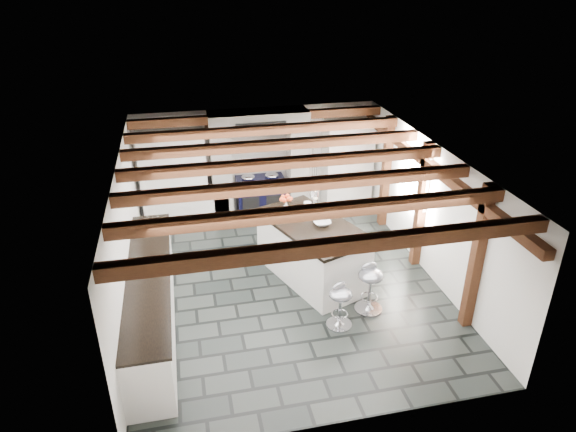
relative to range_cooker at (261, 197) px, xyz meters
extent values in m
plane|color=black|center=(0.00, -2.68, -0.47)|extent=(6.00, 6.00, 0.00)
plane|color=white|center=(0.00, 0.32, 0.68)|extent=(5.00, 0.00, 5.00)
plane|color=white|center=(-2.50, -2.68, 0.68)|extent=(0.00, 6.00, 6.00)
plane|color=white|center=(2.50, -2.68, 0.68)|extent=(0.00, 6.00, 6.00)
plane|color=white|center=(0.00, -2.68, 1.83)|extent=(6.00, 6.00, 0.00)
cube|color=white|center=(-0.80, 0.02, 0.48)|extent=(0.40, 0.60, 1.90)
cube|color=white|center=(0.80, 0.02, 0.48)|extent=(0.40, 0.60, 1.90)
cube|color=#522D17|center=(0.00, 0.02, 1.52)|extent=(2.10, 0.65, 0.18)
cube|color=white|center=(0.00, 0.02, 1.68)|extent=(2.00, 0.60, 0.31)
cube|color=black|center=(0.00, -0.30, 1.58)|extent=(1.00, 0.03, 0.22)
cube|color=silver|center=(0.00, -0.31, 1.58)|extent=(0.90, 0.01, 0.14)
cube|color=white|center=(-1.75, 0.02, 0.53)|extent=(1.30, 0.58, 2.00)
cube|color=white|center=(1.90, 0.02, 0.53)|extent=(1.00, 0.58, 2.00)
cube|color=white|center=(-2.20, -3.28, -0.03)|extent=(0.60, 3.80, 0.88)
cube|color=black|center=(-2.20, -3.28, 0.43)|extent=(0.64, 3.80, 0.04)
cube|color=white|center=(-1.05, 0.02, -0.03)|extent=(0.70, 0.60, 0.88)
cube|color=black|center=(-1.05, 0.02, 0.43)|extent=(0.74, 0.64, 0.04)
cube|color=#522D17|center=(2.42, -2.68, 1.48)|extent=(0.15, 5.80, 0.14)
plane|color=white|center=(2.48, -2.08, 1.08)|extent=(0.00, 0.90, 0.90)
cube|color=#522D17|center=(0.00, -5.28, 1.74)|extent=(5.00, 0.16, 0.16)
cube|color=#522D17|center=(0.00, -4.41, 1.74)|extent=(5.00, 0.16, 0.16)
cube|color=#522D17|center=(0.00, -3.54, 1.74)|extent=(5.00, 0.16, 0.16)
cube|color=#522D17|center=(0.00, -2.68, 1.74)|extent=(5.00, 0.16, 0.16)
cube|color=#522D17|center=(0.00, -1.81, 1.74)|extent=(5.00, 0.16, 0.16)
cube|color=#522D17|center=(0.00, -0.94, 1.74)|extent=(5.00, 0.16, 0.16)
cube|color=#522D17|center=(0.00, -0.08, 1.74)|extent=(5.00, 0.16, 0.16)
cube|color=#522D17|center=(2.42, -4.28, 0.68)|extent=(0.15, 0.15, 2.30)
cube|color=#522D17|center=(2.42, -2.48, 0.68)|extent=(0.15, 0.15, 2.30)
cube|color=#522D17|center=(2.42, -0.88, 0.68)|extent=(0.15, 0.15, 2.30)
cylinder|color=black|center=(0.45, -2.73, 1.46)|extent=(0.01, 0.01, 0.56)
cylinder|color=white|center=(0.45, -2.73, 1.13)|extent=(0.09, 0.09, 0.22)
cylinder|color=black|center=(0.50, -2.43, 1.46)|extent=(0.01, 0.01, 0.56)
cylinder|color=white|center=(0.50, -2.43, 1.13)|extent=(0.09, 0.09, 0.22)
cylinder|color=black|center=(0.55, -2.13, 1.46)|extent=(0.01, 0.01, 0.56)
cylinder|color=white|center=(0.55, -2.13, 1.13)|extent=(0.09, 0.09, 0.22)
cube|color=black|center=(0.00, 0.00, -0.02)|extent=(1.00, 0.60, 0.90)
ellipsoid|color=silver|center=(-0.25, 0.00, 0.46)|extent=(0.28, 0.28, 0.11)
ellipsoid|color=silver|center=(0.25, 0.00, 0.46)|extent=(0.28, 0.28, 0.11)
cylinder|color=silver|center=(0.00, -0.32, 0.35)|extent=(0.95, 0.03, 0.03)
cube|color=black|center=(-0.25, -0.30, -0.02)|extent=(0.35, 0.02, 0.30)
cube|color=black|center=(0.25, -0.30, -0.02)|extent=(0.35, 0.02, 0.30)
cube|color=white|center=(0.47, -2.52, 0.02)|extent=(1.65, 2.23, 0.98)
cube|color=black|center=(0.47, -2.52, 0.54)|extent=(1.76, 2.34, 0.06)
imported|color=white|center=(0.11, -2.06, 0.68)|extent=(0.26, 0.26, 0.21)
ellipsoid|color=#E1471F|center=(0.11, -2.06, 0.85)|extent=(0.22, 0.22, 0.13)
cylinder|color=white|center=(0.48, -2.10, 0.67)|extent=(0.13, 0.13, 0.20)
imported|color=white|center=(0.61, -2.59, 0.60)|extent=(0.37, 0.37, 0.07)
cylinder|color=white|center=(0.71, -2.37, 0.63)|extent=(0.06, 0.06, 0.11)
cylinder|color=white|center=(0.71, -2.37, 0.69)|extent=(0.24, 0.24, 0.02)
cylinder|color=beige|center=(0.71, -2.37, 0.74)|extent=(0.19, 0.19, 0.08)
cylinder|color=silver|center=(1.10, -3.64, -0.45)|extent=(0.44, 0.44, 0.03)
cone|color=silver|center=(1.10, -3.64, -0.41)|extent=(0.20, 0.20, 0.08)
cylinder|color=silver|center=(1.10, -3.64, -0.14)|extent=(0.05, 0.05, 0.55)
torus|color=silver|center=(1.10, -3.64, -0.23)|extent=(0.28, 0.28, 0.02)
ellipsoid|color=gray|center=(1.10, -3.64, 0.17)|extent=(0.47, 0.47, 0.18)
ellipsoid|color=gray|center=(1.09, -3.54, 0.27)|extent=(0.29, 0.16, 0.15)
cylinder|color=silver|center=(0.53, -3.92, -0.45)|extent=(0.39, 0.39, 0.03)
cone|color=silver|center=(0.53, -3.92, -0.41)|extent=(0.18, 0.18, 0.07)
cylinder|color=silver|center=(0.53, -3.92, -0.17)|extent=(0.04, 0.04, 0.49)
torus|color=silver|center=(0.53, -3.92, -0.25)|extent=(0.25, 0.25, 0.02)
ellipsoid|color=gray|center=(0.53, -3.92, 0.10)|extent=(0.47, 0.47, 0.16)
ellipsoid|color=gray|center=(0.50, -3.83, 0.19)|extent=(0.27, 0.19, 0.14)
camera|label=1|loc=(-1.55, -9.83, 4.49)|focal=32.00mm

